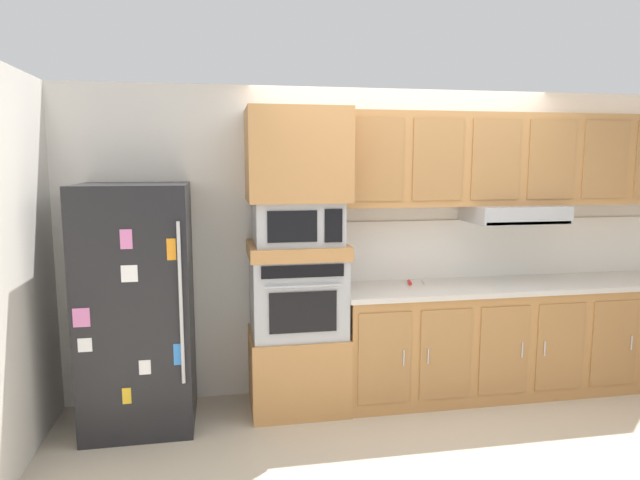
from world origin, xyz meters
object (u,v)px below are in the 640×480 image
built_in_oven (297,295)px  screwdriver (411,282)px  refrigerator (138,306)px  microwave (297,222)px

built_in_oven → screwdriver: size_ratio=4.72×
refrigerator → screwdriver: bearing=4.8°
refrigerator → screwdriver: (2.12, 0.18, 0.05)m
screwdriver → microwave: bearing=-173.4°
built_in_oven → microwave: 0.56m
built_in_oven → refrigerator: bearing=-176.7°
microwave → screwdriver: 1.09m
microwave → screwdriver: microwave is taller
built_in_oven → screwdriver: bearing=6.6°
refrigerator → microwave: 1.31m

